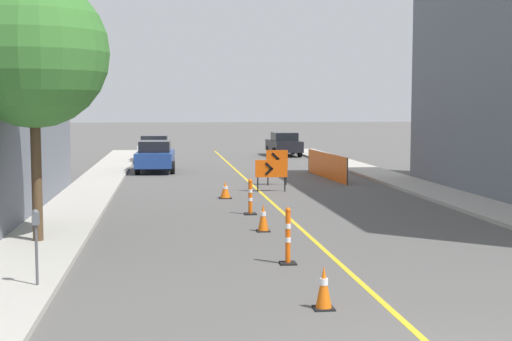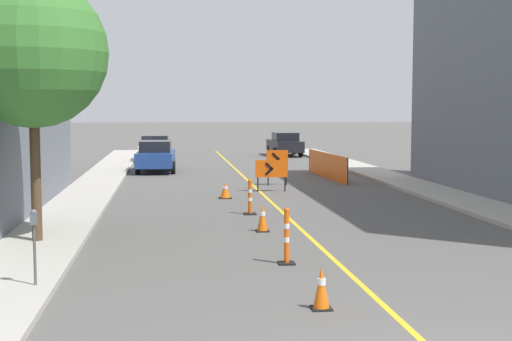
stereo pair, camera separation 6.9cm
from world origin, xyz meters
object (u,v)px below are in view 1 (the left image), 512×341
(parking_meter_near_curb, at_px, (36,232))
(street_tree_left_near, at_px, (33,53))
(traffic_cone_second, at_px, (263,218))
(parked_car_curb_mid, at_px, (155,148))
(parked_car_curb_near, at_px, (155,156))
(parked_car_curb_far, at_px, (284,144))
(delineator_post_front, at_px, (288,240))
(delineator_post_rear, at_px, (250,199))
(arrow_barricade_secondary, at_px, (277,161))
(arrow_barricade_primary, at_px, (271,170))
(traffic_cone_third, at_px, (225,190))
(traffic_cone_nearest, at_px, (324,288))

(parking_meter_near_curb, relative_size, street_tree_left_near, 0.22)
(traffic_cone_second, distance_m, parked_car_curb_mid, 25.22)
(parked_car_curb_near, distance_m, parked_car_curb_far, 13.97)
(delineator_post_front, height_order, parked_car_curb_mid, parked_car_curb_mid)
(delineator_post_rear, distance_m, street_tree_left_near, 8.12)
(delineator_post_rear, height_order, arrow_barricade_secondary, arrow_barricade_secondary)
(traffic_cone_second, bearing_deg, arrow_barricade_primary, 80.25)
(parked_car_curb_far, height_order, street_tree_left_near, street_tree_left_near)
(arrow_barricade_secondary, bearing_deg, traffic_cone_third, -121.23)
(delineator_post_rear, distance_m, arrow_barricade_primary, 6.00)
(delineator_post_rear, xyz_separation_m, parking_meter_near_curb, (-4.84, -8.65, 0.61))
(arrow_barricade_primary, relative_size, parked_car_curb_mid, 0.29)
(delineator_post_front, bearing_deg, street_tree_left_near, 153.95)
(traffic_cone_third, height_order, parked_car_curb_far, parked_car_curb_far)
(arrow_barricade_secondary, bearing_deg, traffic_cone_nearest, -95.99)
(delineator_post_front, relative_size, street_tree_left_near, 0.19)
(arrow_barricade_primary, height_order, parked_car_curb_far, parked_car_curb_far)
(street_tree_left_near, bearing_deg, arrow_barricade_primary, 54.87)
(traffic_cone_nearest, bearing_deg, traffic_cone_third, 91.72)
(arrow_barricade_primary, xyz_separation_m, arrow_barricade_secondary, (0.57, 2.24, 0.18))
(delineator_post_rear, height_order, parked_car_curb_far, parked_car_curb_far)
(parked_car_curb_near, xyz_separation_m, parked_car_curb_mid, (-0.14, 7.04, 0.00))
(arrow_barricade_primary, distance_m, parked_car_curb_mid, 16.87)
(arrow_barricade_primary, bearing_deg, traffic_cone_third, -133.75)
(parked_car_curb_mid, distance_m, parked_car_curb_far, 9.52)
(traffic_cone_second, height_order, arrow_barricade_primary, arrow_barricade_primary)
(delineator_post_rear, relative_size, parked_car_curb_near, 0.25)
(traffic_cone_nearest, bearing_deg, parked_car_curb_near, 96.97)
(traffic_cone_second, xyz_separation_m, arrow_barricade_secondary, (2.09, 11.06, 0.67))
(delineator_post_rear, xyz_separation_m, parked_car_curb_mid, (-3.25, 21.98, 0.33))
(traffic_cone_second, height_order, parked_car_curb_near, parked_car_curb_near)
(parked_car_curb_near, height_order, parked_car_curb_far, same)
(delineator_post_front, xyz_separation_m, parked_car_curb_mid, (-3.22, 28.97, 0.28))
(delineator_post_rear, height_order, street_tree_left_near, street_tree_left_near)
(traffic_cone_third, distance_m, parking_meter_near_curb, 13.38)
(delineator_post_rear, xyz_separation_m, arrow_barricade_primary, (1.50, 5.79, 0.39))
(arrow_barricade_secondary, relative_size, parked_car_curb_near, 0.34)
(arrow_barricade_primary, relative_size, parked_car_curb_far, 0.29)
(delineator_post_rear, xyz_separation_m, parked_car_curb_near, (-3.11, 14.94, 0.33))
(arrow_barricade_primary, relative_size, street_tree_left_near, 0.20)
(arrow_barricade_primary, bearing_deg, traffic_cone_nearest, -92.37)
(delineator_post_front, xyz_separation_m, parked_car_curb_far, (5.38, 33.05, 0.28))
(parked_car_curb_far, bearing_deg, traffic_cone_second, -102.43)
(arrow_barricade_primary, relative_size, parking_meter_near_curb, 0.93)
(traffic_cone_nearest, height_order, delineator_post_rear, delineator_post_rear)
(delineator_post_rear, height_order, parked_car_curb_near, parked_car_curb_near)
(delineator_post_front, xyz_separation_m, arrow_barricade_secondary, (2.10, 15.02, 0.52))
(traffic_cone_nearest, height_order, parking_meter_near_curb, parking_meter_near_curb)
(traffic_cone_nearest, bearing_deg, delineator_post_front, 90.23)
(traffic_cone_nearest, bearing_deg, street_tree_left_near, 132.42)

